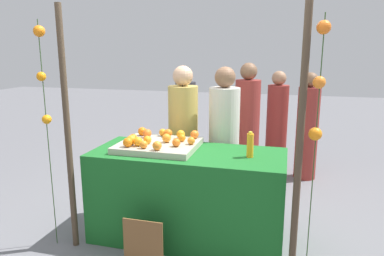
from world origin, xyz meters
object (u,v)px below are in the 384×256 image
(chalkboard_sign, at_px, (143,245))
(vendor_left, at_px, (183,144))
(orange_1, at_px, (168,133))
(juice_bottle, at_px, (250,145))
(orange_0, at_px, (195,134))
(vendor_right, at_px, (224,148))
(stall_counter, at_px, (188,195))

(chalkboard_sign, relative_size, vendor_left, 0.28)
(chalkboard_sign, bearing_deg, orange_1, 94.67)
(juice_bottle, bearing_deg, orange_0, 152.88)
(orange_0, height_order, chalkboard_sign, orange_0)
(vendor_right, bearing_deg, juice_bottle, -61.32)
(stall_counter, distance_m, vendor_right, 0.74)
(orange_1, relative_size, chalkboard_sign, 0.19)
(vendor_left, bearing_deg, orange_0, -57.38)
(vendor_left, bearing_deg, juice_bottle, -38.70)
(orange_1, bearing_deg, juice_bottle, -18.67)
(orange_0, relative_size, vendor_left, 0.05)
(vendor_left, distance_m, vendor_right, 0.47)
(stall_counter, relative_size, vendor_right, 1.11)
(orange_1, distance_m, juice_bottle, 0.93)
(orange_0, distance_m, vendor_left, 0.47)
(stall_counter, relative_size, vendor_left, 1.10)
(stall_counter, bearing_deg, vendor_left, 110.25)
(orange_0, xyz_separation_m, chalkboard_sign, (-0.21, -0.90, -0.77))
(orange_1, relative_size, vendor_left, 0.05)
(stall_counter, distance_m, chalkboard_sign, 0.69)
(vendor_left, bearing_deg, vendor_right, -2.29)
(juice_bottle, bearing_deg, stall_counter, 178.07)
(chalkboard_sign, xyz_separation_m, vendor_right, (0.46, 1.24, 0.56))
(stall_counter, xyz_separation_m, orange_0, (-0.01, 0.29, 0.54))
(chalkboard_sign, distance_m, vendor_right, 1.43)
(orange_0, bearing_deg, juice_bottle, -27.12)
(stall_counter, distance_m, vendor_left, 0.76)
(vendor_right, bearing_deg, chalkboard_sign, -110.27)
(orange_0, height_order, vendor_left, vendor_left)
(chalkboard_sign, bearing_deg, juice_bottle, 36.40)
(juice_bottle, bearing_deg, orange_1, 161.33)
(stall_counter, height_order, vendor_right, vendor_right)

